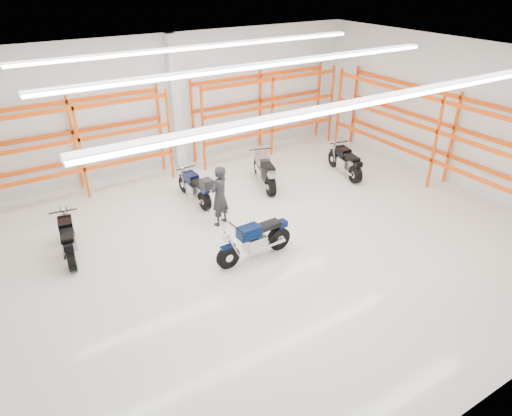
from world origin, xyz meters
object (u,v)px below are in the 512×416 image
structural_column (176,104)px  standing_man (219,196)px  motorcycle_back_b (196,188)px  motorcycle_back_a (68,240)px  motorcycle_back_d (346,163)px  motorcycle_main (258,240)px  motorcycle_back_c (265,172)px

structural_column → standing_man: bearing=-99.3°
motorcycle_back_b → motorcycle_back_a: bearing=-166.3°
motorcycle_back_a → structural_column: structural_column is taller
motorcycle_back_a → motorcycle_back_d: 9.05m
standing_man → motorcycle_back_b: bearing=-114.7°
motorcycle_main → motorcycle_back_c: size_ratio=0.97×
motorcycle_back_b → structural_column: bearing=75.8°
motorcycle_back_d → structural_column: size_ratio=0.45×
motorcycle_back_c → motorcycle_main: bearing=-125.5°
standing_man → structural_column: 4.61m
motorcycle_main → motorcycle_back_a: 4.62m
motorcycle_back_c → standing_man: size_ratio=1.25×
standing_man → motorcycle_main: bearing=65.2°
motorcycle_back_b → motorcycle_back_c: (2.37, -0.13, 0.01)m
motorcycle_back_a → motorcycle_back_d: motorcycle_back_d is taller
motorcycle_back_b → motorcycle_back_d: size_ratio=0.98×
motorcycle_back_d → structural_column: structural_column is taller
motorcycle_back_a → standing_man: standing_man is taller
motorcycle_back_c → motorcycle_back_b: bearing=177.0°
motorcycle_back_a → motorcycle_back_c: bearing=7.5°
motorcycle_main → standing_man: size_ratio=1.21×
motorcycle_back_c → motorcycle_back_a: bearing=-172.5°
motorcycle_back_d → standing_man: (-5.15, -0.63, 0.38)m
motorcycle_back_b → standing_man: 1.53m
motorcycle_main → motorcycle_back_d: size_ratio=1.02×
motorcycle_main → motorcycle_back_a: (-3.91, 2.47, -0.01)m
motorcycle_back_a → motorcycle_back_c: motorcycle_back_c is taller
motorcycle_main → motorcycle_back_c: (2.34, 3.29, 0.03)m
motorcycle_back_b → standing_man: standing_man is taller
motorcycle_back_c → structural_column: 3.82m
motorcycle_main → motorcycle_back_c: bearing=54.5°
motorcycle_back_b → motorcycle_back_d: (5.16, -0.86, -0.02)m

